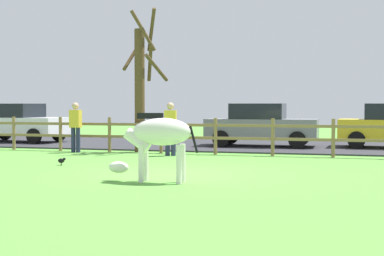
{
  "coord_description": "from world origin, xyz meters",
  "views": [
    {
      "loc": [
        3.86,
        -12.43,
        1.59
      ],
      "look_at": [
        0.18,
        0.91,
        1.01
      ],
      "focal_mm": 53.27,
      "sensor_mm": 36.0,
      "label": 1
    }
  ],
  "objects_px": {
    "crow_on_grass": "(62,160)",
    "visitor_left_of_tree": "(170,126)",
    "parked_car_white": "(18,122)",
    "visitor_right_of_tree": "(75,125)",
    "zebra": "(158,137)",
    "parked_car_grey": "(261,124)",
    "bare_tree": "(141,83)"
  },
  "relations": [
    {
      "from": "visitor_left_of_tree",
      "to": "parked_car_grey",
      "type": "bearing_deg",
      "value": 61.55
    },
    {
      "from": "parked_car_grey",
      "to": "visitor_left_of_tree",
      "type": "distance_m",
      "value": 4.6
    },
    {
      "from": "zebra",
      "to": "crow_on_grass",
      "type": "bearing_deg",
      "value": 145.61
    },
    {
      "from": "bare_tree",
      "to": "crow_on_grass",
      "type": "relative_size",
      "value": 21.98
    },
    {
      "from": "zebra",
      "to": "crow_on_grass",
      "type": "height_order",
      "value": "zebra"
    },
    {
      "from": "zebra",
      "to": "visitor_right_of_tree",
      "type": "relative_size",
      "value": 1.18
    },
    {
      "from": "parked_car_white",
      "to": "visitor_left_of_tree",
      "type": "bearing_deg",
      "value": -26.38
    },
    {
      "from": "zebra",
      "to": "crow_on_grass",
      "type": "relative_size",
      "value": 8.99
    },
    {
      "from": "parked_car_white",
      "to": "visitor_left_of_tree",
      "type": "relative_size",
      "value": 2.52
    },
    {
      "from": "zebra",
      "to": "parked_car_white",
      "type": "xyz_separation_m",
      "value": [
        -9.31,
        9.57,
        -0.08
      ]
    },
    {
      "from": "crow_on_grass",
      "to": "visitor_right_of_tree",
      "type": "bearing_deg",
      "value": 111.81
    },
    {
      "from": "zebra",
      "to": "parked_car_grey",
      "type": "height_order",
      "value": "parked_car_grey"
    },
    {
      "from": "visitor_left_of_tree",
      "to": "visitor_right_of_tree",
      "type": "xyz_separation_m",
      "value": [
        -3.37,
        0.33,
        0.0
      ]
    },
    {
      "from": "zebra",
      "to": "parked_car_grey",
      "type": "relative_size",
      "value": 0.48
    },
    {
      "from": "parked_car_white",
      "to": "visitor_left_of_tree",
      "type": "height_order",
      "value": "visitor_left_of_tree"
    },
    {
      "from": "zebra",
      "to": "visitor_left_of_tree",
      "type": "relative_size",
      "value": 1.18
    },
    {
      "from": "zebra",
      "to": "visitor_right_of_tree",
      "type": "xyz_separation_m",
      "value": [
        -4.92,
        6.05,
        -0.02
      ]
    },
    {
      "from": "zebra",
      "to": "parked_car_white",
      "type": "relative_size",
      "value": 0.47
    },
    {
      "from": "parked_car_white",
      "to": "visitor_right_of_tree",
      "type": "height_order",
      "value": "visitor_right_of_tree"
    },
    {
      "from": "zebra",
      "to": "visitor_right_of_tree",
      "type": "bearing_deg",
      "value": 129.13
    },
    {
      "from": "bare_tree",
      "to": "visitor_right_of_tree",
      "type": "distance_m",
      "value": 2.54
    },
    {
      "from": "parked_car_grey",
      "to": "parked_car_white",
      "type": "bearing_deg",
      "value": -178.88
    },
    {
      "from": "crow_on_grass",
      "to": "visitor_left_of_tree",
      "type": "distance_m",
      "value": 3.94
    },
    {
      "from": "zebra",
      "to": "parked_car_white",
      "type": "bearing_deg",
      "value": 134.22
    },
    {
      "from": "crow_on_grass",
      "to": "parked_car_grey",
      "type": "relative_size",
      "value": 0.05
    },
    {
      "from": "parked_car_grey",
      "to": "visitor_right_of_tree",
      "type": "bearing_deg",
      "value": -146.29
    },
    {
      "from": "visitor_left_of_tree",
      "to": "bare_tree",
      "type": "bearing_deg",
      "value": 141.99
    },
    {
      "from": "parked_car_white",
      "to": "visitor_right_of_tree",
      "type": "distance_m",
      "value": 5.63
    },
    {
      "from": "parked_car_grey",
      "to": "parked_car_white",
      "type": "height_order",
      "value": "same"
    },
    {
      "from": "crow_on_grass",
      "to": "parked_car_white",
      "type": "distance_m",
      "value": 9.32
    },
    {
      "from": "visitor_right_of_tree",
      "to": "parked_car_white",
      "type": "bearing_deg",
      "value": 141.28
    },
    {
      "from": "parked_car_grey",
      "to": "visitor_right_of_tree",
      "type": "relative_size",
      "value": 2.44
    }
  ]
}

